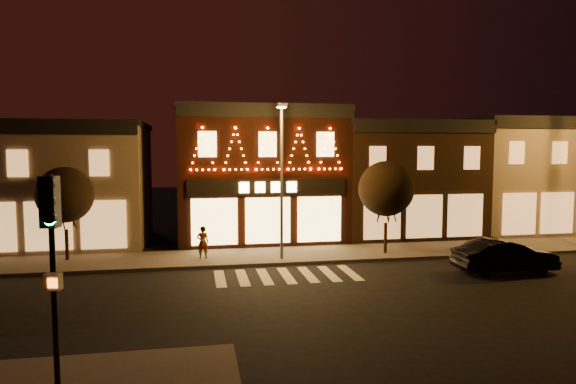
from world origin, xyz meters
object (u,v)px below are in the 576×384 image
object	(u,v)px
streetlamp_mid	(282,169)
pedestrian	(203,242)
traffic_signal_near	(52,241)
dark_sedan	(505,256)

from	to	relation	value
streetlamp_mid	pedestrian	world-z (taller)	streetlamp_mid
streetlamp_mid	pedestrian	xyz separation A→B (m)	(-3.92, 0.98, -3.73)
traffic_signal_near	pedestrian	distance (m)	14.57
traffic_signal_near	pedestrian	bearing A→B (deg)	87.71
dark_sedan	streetlamp_mid	bearing A→B (deg)	68.16
traffic_signal_near	dark_sedan	distance (m)	19.66
dark_sedan	pedestrian	distance (m)	14.62
streetlamp_mid	traffic_signal_near	bearing A→B (deg)	-129.45
dark_sedan	pedestrian	xyz separation A→B (m)	(-13.76, 4.94, 0.21)
streetlamp_mid	pedestrian	distance (m)	5.50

